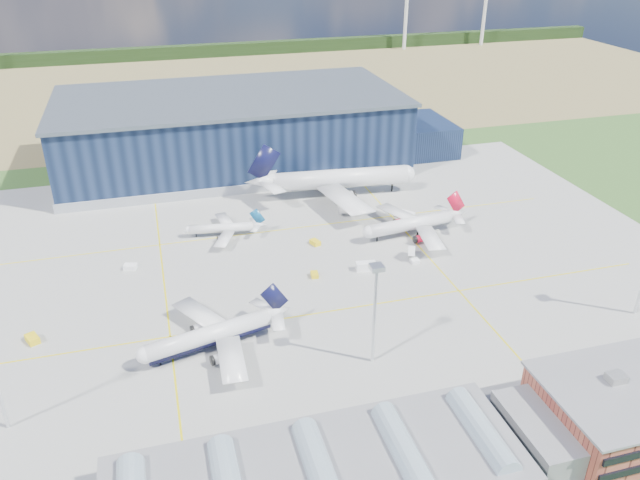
{
  "coord_description": "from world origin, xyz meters",
  "views": [
    {
      "loc": [
        -28.56,
        -126.75,
        82.14
      ],
      "look_at": [
        9.84,
        9.6,
        8.67
      ],
      "focal_mm": 35.0,
      "sensor_mm": 36.0,
      "label": 1
    }
  ],
  "objects_px": {
    "airliner_regional": "(221,224)",
    "gse_van_b": "(407,215)",
    "hangar": "(239,133)",
    "car_b": "(334,433)",
    "gse_van_a": "(366,266)",
    "gse_cart_b": "(130,267)",
    "gse_tug_a": "(32,339)",
    "airstair": "(411,254)",
    "airliner_widebody": "(341,169)",
    "airliner_navy": "(209,327)",
    "gse_van_c": "(592,370)",
    "light_mast_center": "(375,298)",
    "airliner_red": "(411,218)",
    "gse_tug_b": "(315,275)",
    "gse_tug_c": "(315,242)",
    "car_a": "(597,378)"
  },
  "relations": [
    {
      "from": "airliner_navy",
      "to": "hangar",
      "type": "bearing_deg",
      "value": -116.38
    },
    {
      "from": "airliner_regional",
      "to": "car_a",
      "type": "xyz_separation_m",
      "value": [
        63.15,
        -83.95,
        -3.3
      ]
    },
    {
      "from": "airliner_navy",
      "to": "airliner_widebody",
      "type": "bearing_deg",
      "value": -139.55
    },
    {
      "from": "airstair",
      "to": "airliner_widebody",
      "type": "bearing_deg",
      "value": 120.91
    },
    {
      "from": "light_mast_center",
      "to": "gse_tug_a",
      "type": "distance_m",
      "value": 75.14
    },
    {
      "from": "gse_tug_a",
      "to": "airliner_widebody",
      "type": "bearing_deg",
      "value": 7.46
    },
    {
      "from": "airliner_regional",
      "to": "car_a",
      "type": "bearing_deg",
      "value": 134.93
    },
    {
      "from": "gse_van_b",
      "to": "gse_tug_c",
      "type": "height_order",
      "value": "gse_van_b"
    },
    {
      "from": "gse_tug_b",
      "to": "gse_van_c",
      "type": "height_order",
      "value": "gse_van_c"
    },
    {
      "from": "hangar",
      "to": "gse_van_a",
      "type": "bearing_deg",
      "value": -78.22
    },
    {
      "from": "airliner_widebody",
      "to": "gse_tug_b",
      "type": "xyz_separation_m",
      "value": [
        -22.14,
        -48.67,
        -8.66
      ]
    },
    {
      "from": "airliner_widebody",
      "to": "airliner_regional",
      "type": "xyz_separation_m",
      "value": [
        -41.83,
        -19.05,
        -5.38
      ]
    },
    {
      "from": "hangar",
      "to": "light_mast_center",
      "type": "height_order",
      "value": "hangar"
    },
    {
      "from": "airliner_regional",
      "to": "gse_van_b",
      "type": "height_order",
      "value": "airliner_regional"
    },
    {
      "from": "airliner_red",
      "to": "airliner_widebody",
      "type": "distance_m",
      "value": 35.27
    },
    {
      "from": "gse_van_a",
      "to": "gse_tug_a",
      "type": "bearing_deg",
      "value": 104.8
    },
    {
      "from": "airliner_regional",
      "to": "hangar",
      "type": "bearing_deg",
      "value": -96.36
    },
    {
      "from": "gse_tug_a",
      "to": "car_a",
      "type": "relative_size",
      "value": 1.09
    },
    {
      "from": "gse_van_b",
      "to": "airstair",
      "type": "xyz_separation_m",
      "value": [
        -8.83,
        -23.9,
        0.34
      ]
    },
    {
      "from": "airliner_navy",
      "to": "airliner_red",
      "type": "height_order",
      "value": "airliner_navy"
    },
    {
      "from": "airliner_widebody",
      "to": "gse_van_a",
      "type": "xyz_separation_m",
      "value": [
        -8.28,
        -48.94,
        -8.12
      ]
    },
    {
      "from": "airstair",
      "to": "car_a",
      "type": "relative_size",
      "value": 1.31
    },
    {
      "from": "airliner_navy",
      "to": "gse_van_c",
      "type": "relative_size",
      "value": 7.9
    },
    {
      "from": "airliner_regional",
      "to": "gse_van_a",
      "type": "height_order",
      "value": "airliner_regional"
    },
    {
      "from": "airliner_red",
      "to": "light_mast_center",
      "type": "bearing_deg",
      "value": 52.47
    },
    {
      "from": "airliner_regional",
      "to": "gse_van_a",
      "type": "distance_m",
      "value": 45.02
    },
    {
      "from": "gse_tug_a",
      "to": "car_b",
      "type": "distance_m",
      "value": 70.6
    },
    {
      "from": "airliner_navy",
      "to": "airliner_red",
      "type": "xyz_separation_m",
      "value": [
        62.21,
        38.38,
        -0.16
      ]
    },
    {
      "from": "airliner_red",
      "to": "gse_van_c",
      "type": "xyz_separation_m",
      "value": [
        10.84,
        -67.61,
        -4.5
      ]
    },
    {
      "from": "airliner_regional",
      "to": "car_b",
      "type": "xyz_separation_m",
      "value": [
        8.39,
        -83.95,
        -3.27
      ]
    },
    {
      "from": "hangar",
      "to": "car_b",
      "type": "distance_m",
      "value": 143.38
    },
    {
      "from": "car_b",
      "to": "airliner_red",
      "type": "bearing_deg",
      "value": -16.4
    },
    {
      "from": "gse_tug_a",
      "to": "airstair",
      "type": "relative_size",
      "value": 0.84
    },
    {
      "from": "car_a",
      "to": "gse_tug_b",
      "type": "bearing_deg",
      "value": 34.07
    },
    {
      "from": "gse_van_a",
      "to": "gse_cart_b",
      "type": "xyz_separation_m",
      "value": [
        -59.4,
        17.11,
        -0.43
      ]
    },
    {
      "from": "hangar",
      "to": "light_mast_center",
      "type": "relative_size",
      "value": 6.3
    },
    {
      "from": "airliner_navy",
      "to": "airliner_red",
      "type": "distance_m",
      "value": 73.1
    },
    {
      "from": "light_mast_center",
      "to": "gse_tug_b",
      "type": "distance_m",
      "value": 39.33
    },
    {
      "from": "hangar",
      "to": "car_b",
      "type": "xyz_separation_m",
      "value": [
        -6.65,
        -142.8,
        -11.02
      ]
    },
    {
      "from": "airliner_navy",
      "to": "gse_van_c",
      "type": "bearing_deg",
      "value": 144.29
    },
    {
      "from": "hangar",
      "to": "gse_van_a",
      "type": "height_order",
      "value": "hangar"
    },
    {
      "from": "airliner_widebody",
      "to": "gse_van_c",
      "type": "height_order",
      "value": "airliner_widebody"
    },
    {
      "from": "gse_tug_a",
      "to": "light_mast_center",
      "type": "bearing_deg",
      "value": -46.98
    },
    {
      "from": "gse_tug_c",
      "to": "car_a",
      "type": "relative_size",
      "value": 0.93
    },
    {
      "from": "gse_van_b",
      "to": "light_mast_center",
      "type": "bearing_deg",
      "value": -158.27
    },
    {
      "from": "airliner_regional",
      "to": "gse_tug_b",
      "type": "height_order",
      "value": "airliner_regional"
    },
    {
      "from": "hangar",
      "to": "airliner_widebody",
      "type": "relative_size",
      "value": 2.56
    },
    {
      "from": "gse_van_a",
      "to": "airliner_red",
      "type": "bearing_deg",
      "value": -42.92
    },
    {
      "from": "airliner_regional",
      "to": "gse_van_b",
      "type": "relative_size",
      "value": 5.12
    },
    {
      "from": "gse_van_a",
      "to": "gse_van_c",
      "type": "relative_size",
      "value": 1.17
    }
  ]
}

